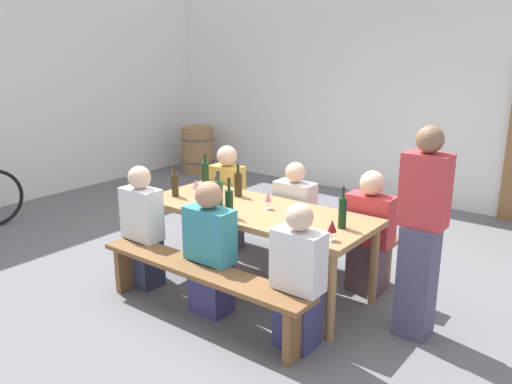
{
  "coord_description": "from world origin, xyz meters",
  "views": [
    {
      "loc": [
        2.62,
        -3.41,
        2.12
      ],
      "look_at": [
        0.0,
        0.0,
        0.9
      ],
      "focal_mm": 36.45,
      "sensor_mm": 36.0,
      "label": 1
    }
  ],
  "objects_px": {
    "bench_near": "(200,278)",
    "wine_glass_4": "(268,197)",
    "seated_guest_far_2": "(369,235)",
    "seated_guest_far_0": "(228,200)",
    "standing_host": "(421,237)",
    "wine_bottle_1": "(175,184)",
    "seated_guest_far_1": "(294,220)",
    "seated_guest_near_0": "(143,230)",
    "wine_bottle_3": "(205,173)",
    "wine_glass_1": "(217,178)",
    "bench_far": "(300,229)",
    "wine_glass_2": "(332,227)",
    "seated_guest_near_2": "(298,281)",
    "wine_bottle_2": "(342,212)",
    "wine_glass_0": "(214,184)",
    "wine_bottle_5": "(238,184)",
    "wine_bottle_4": "(229,203)",
    "wine_glass_3": "(196,184)",
    "wine_barrel": "(198,149)",
    "wine_bottle_0": "(218,193)",
    "seated_guest_near_1": "(210,252)"
  },
  "relations": [
    {
      "from": "bench_near",
      "to": "wine_bottle_2",
      "type": "relative_size",
      "value": 6.03
    },
    {
      "from": "wine_bottle_1",
      "to": "wine_bottle_4",
      "type": "height_order",
      "value": "wine_bottle_4"
    },
    {
      "from": "wine_bottle_1",
      "to": "seated_guest_far_1",
      "type": "relative_size",
      "value": 0.29
    },
    {
      "from": "wine_bottle_5",
      "to": "wine_bottle_2",
      "type": "bearing_deg",
      "value": -9.1
    },
    {
      "from": "bench_near",
      "to": "wine_barrel",
      "type": "distance_m",
      "value": 5.09
    },
    {
      "from": "wine_bottle_1",
      "to": "seated_guest_near_2",
      "type": "relative_size",
      "value": 0.29
    },
    {
      "from": "wine_bottle_3",
      "to": "wine_glass_1",
      "type": "distance_m",
      "value": 0.2
    },
    {
      "from": "seated_guest_near_0",
      "to": "seated_guest_far_1",
      "type": "xyz_separation_m",
      "value": [
        0.87,
        1.13,
        -0.03
      ]
    },
    {
      "from": "seated_guest_near_0",
      "to": "seated_guest_far_2",
      "type": "distance_m",
      "value": 2.01
    },
    {
      "from": "seated_guest_far_2",
      "to": "wine_bottle_5",
      "type": "bearing_deg",
      "value": -73.09
    },
    {
      "from": "wine_glass_4",
      "to": "seated_guest_far_0",
      "type": "distance_m",
      "value": 1.08
    },
    {
      "from": "wine_bottle_2",
      "to": "wine_glass_0",
      "type": "bearing_deg",
      "value": 175.97
    },
    {
      "from": "wine_bottle_1",
      "to": "wine_barrel",
      "type": "height_order",
      "value": "wine_bottle_1"
    },
    {
      "from": "wine_bottle_1",
      "to": "seated_guest_far_2",
      "type": "distance_m",
      "value": 1.83
    },
    {
      "from": "seated_guest_far_1",
      "to": "bench_near",
      "type": "bearing_deg",
      "value": -1.4
    },
    {
      "from": "wine_bottle_2",
      "to": "wine_glass_4",
      "type": "relative_size",
      "value": 2.05
    },
    {
      "from": "wine_bottle_2",
      "to": "wine_glass_2",
      "type": "bearing_deg",
      "value": -75.91
    },
    {
      "from": "bench_near",
      "to": "seated_guest_near_2",
      "type": "height_order",
      "value": "seated_guest_near_2"
    },
    {
      "from": "bench_far",
      "to": "wine_glass_4",
      "type": "distance_m",
      "value": 0.84
    },
    {
      "from": "wine_bottle_0",
      "to": "wine_glass_2",
      "type": "bearing_deg",
      "value": -6.67
    },
    {
      "from": "wine_bottle_0",
      "to": "wine_glass_0",
      "type": "height_order",
      "value": "wine_bottle_0"
    },
    {
      "from": "bench_far",
      "to": "wine_bottle_5",
      "type": "relative_size",
      "value": 6.52
    },
    {
      "from": "wine_glass_2",
      "to": "seated_guest_far_1",
      "type": "height_order",
      "value": "seated_guest_far_1"
    },
    {
      "from": "wine_bottle_3",
      "to": "seated_guest_near_0",
      "type": "relative_size",
      "value": 0.29
    },
    {
      "from": "seated_guest_far_1",
      "to": "bench_far",
      "type": "bearing_deg",
      "value": -168.16
    },
    {
      "from": "wine_glass_2",
      "to": "seated_guest_near_0",
      "type": "distance_m",
      "value": 1.8
    },
    {
      "from": "wine_bottle_2",
      "to": "wine_bottle_4",
      "type": "bearing_deg",
      "value": -160.14
    },
    {
      "from": "bench_near",
      "to": "wine_bottle_3",
      "type": "xyz_separation_m",
      "value": [
        -0.89,
        1.04,
        0.52
      ]
    },
    {
      "from": "wine_glass_2",
      "to": "seated_guest_near_0",
      "type": "xyz_separation_m",
      "value": [
        -1.75,
        -0.3,
        -0.33
      ]
    },
    {
      "from": "wine_glass_2",
      "to": "wine_bottle_3",
      "type": "bearing_deg",
      "value": 161.8
    },
    {
      "from": "seated_guest_near_2",
      "to": "seated_guest_far_1",
      "type": "xyz_separation_m",
      "value": [
        -0.78,
        1.13,
        -0.01
      ]
    },
    {
      "from": "seated_guest_near_0",
      "to": "seated_guest_far_1",
      "type": "height_order",
      "value": "seated_guest_near_0"
    },
    {
      "from": "wine_bottle_4",
      "to": "standing_host",
      "type": "bearing_deg",
      "value": 15.74
    },
    {
      "from": "wine_bottle_1",
      "to": "seated_guest_far_0",
      "type": "height_order",
      "value": "seated_guest_far_0"
    },
    {
      "from": "bench_far",
      "to": "wine_bottle_2",
      "type": "xyz_separation_m",
      "value": [
        0.83,
        -0.7,
        0.52
      ]
    },
    {
      "from": "seated_guest_far_0",
      "to": "standing_host",
      "type": "bearing_deg",
      "value": 78.5
    },
    {
      "from": "bench_far",
      "to": "wine_glass_3",
      "type": "relative_size",
      "value": 12.2
    },
    {
      "from": "bench_far",
      "to": "seated_guest_near_1",
      "type": "relative_size",
      "value": 1.8
    },
    {
      "from": "wine_glass_1",
      "to": "wine_glass_2",
      "type": "xyz_separation_m",
      "value": [
        1.6,
        -0.54,
        -0.0
      ]
    },
    {
      "from": "wine_glass_2",
      "to": "wine_glass_1",
      "type": "bearing_deg",
      "value": 161.27
    },
    {
      "from": "bench_far",
      "to": "wine_glass_2",
      "type": "bearing_deg",
      "value": -47.58
    },
    {
      "from": "wine_bottle_2",
      "to": "standing_host",
      "type": "xyz_separation_m",
      "value": [
        0.59,
        0.1,
        -0.1
      ]
    },
    {
      "from": "seated_guest_far_2",
      "to": "wine_bottle_4",
      "type": "bearing_deg",
      "value": -44.66
    },
    {
      "from": "bench_near",
      "to": "seated_guest_far_2",
      "type": "relative_size",
      "value": 1.81
    },
    {
      "from": "wine_glass_2",
      "to": "standing_host",
      "type": "bearing_deg",
      "value": 36.39
    },
    {
      "from": "wine_barrel",
      "to": "bench_near",
      "type": "bearing_deg",
      "value": -46.03
    },
    {
      "from": "wine_glass_0",
      "to": "standing_host",
      "type": "height_order",
      "value": "standing_host"
    },
    {
      "from": "wine_glass_3",
      "to": "seated_guest_near_0",
      "type": "distance_m",
      "value": 0.65
    },
    {
      "from": "wine_bottle_2",
      "to": "seated_guest_far_1",
      "type": "bearing_deg",
      "value": 145.39
    },
    {
      "from": "bench_near",
      "to": "wine_glass_4",
      "type": "distance_m",
      "value": 0.92
    }
  ]
}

